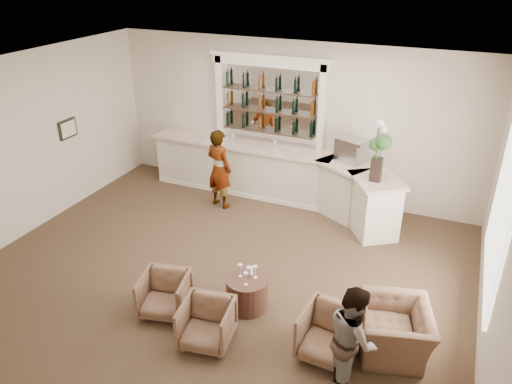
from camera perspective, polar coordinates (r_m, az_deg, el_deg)
ground at (r=8.46m, az=-4.26°, el=-9.42°), size 8.00×8.00×0.00m
room_shell at (r=7.89m, az=-1.38°, el=7.11°), size 8.04×7.02×3.32m
bar_counter at (r=10.61m, az=2.27°, el=1.96°), size 5.72×1.80×1.14m
back_bar_alcove at (r=10.60m, az=1.51°, el=10.32°), size 2.64×0.25×3.00m
cocktail_table at (r=7.63m, az=-1.03°, el=-11.46°), size 0.63×0.63×0.50m
sommelier at (r=10.27m, az=-4.22°, el=2.66°), size 0.70×0.56×1.68m
guest at (r=6.27m, az=10.98°, el=-16.16°), size 0.81×0.88×1.46m
armchair_left at (r=7.62m, az=-10.42°, el=-11.41°), size 0.81×0.83×0.63m
armchair_center at (r=7.03m, az=-5.66°, el=-14.72°), size 0.78×0.80×0.64m
armchair_right at (r=6.87m, az=8.42°, el=-15.78°), size 0.79×0.81×0.69m
armchair_far at (r=7.12m, az=15.63°, el=-14.97°), size 1.14×1.23×0.67m
espresso_machine at (r=9.93m, az=10.88°, el=4.76°), size 0.66×0.62×0.47m
flower_vase at (r=9.01m, az=13.84°, el=5.02°), size 0.30×0.30×1.14m
wine_glass_bar_left at (r=10.70m, az=-2.60°, el=6.02°), size 0.07×0.07×0.21m
wine_glass_bar_right at (r=10.33m, az=2.19°, el=5.29°), size 0.07×0.07×0.21m
wine_glass_tbl_a at (r=7.48m, az=-1.80°, el=-8.94°), size 0.07×0.07×0.21m
wine_glass_tbl_b at (r=7.45m, az=-0.08°, el=-9.13°), size 0.07×0.07×0.21m
wine_glass_tbl_c at (r=7.31m, az=-1.18°, el=-9.89°), size 0.07×0.07×0.21m
napkin_holder at (r=7.56m, az=-0.74°, el=-8.96°), size 0.08×0.08×0.12m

